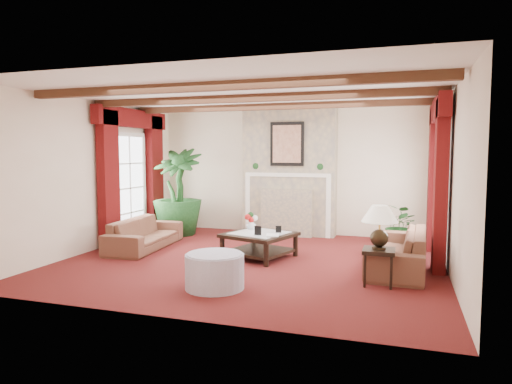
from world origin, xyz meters
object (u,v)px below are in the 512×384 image
(side_table, at_px, (379,267))
(coffee_table, at_px, (259,245))
(potted_palm, at_px, (178,211))
(sofa_right, at_px, (398,243))
(ottoman, at_px, (215,271))
(sofa_left, at_px, (145,229))

(side_table, bearing_deg, coffee_table, 152.52)
(side_table, bearing_deg, potted_palm, 149.30)
(sofa_right, distance_m, ottoman, 2.89)
(sofa_right, height_order, coffee_table, sofa_right)
(potted_palm, bearing_deg, ottoman, -55.84)
(sofa_left, relative_size, side_table, 3.90)
(sofa_right, xyz_separation_m, coffee_table, (-2.23, 0.06, -0.19))
(side_table, bearing_deg, sofa_right, 76.69)
(coffee_table, xyz_separation_m, side_table, (2.00, -1.04, 0.04))
(sofa_right, height_order, potted_palm, potted_palm)
(sofa_left, height_order, potted_palm, potted_palm)
(coffee_table, bearing_deg, sofa_left, -163.65)
(potted_palm, relative_size, side_table, 3.87)
(sofa_left, height_order, side_table, sofa_left)
(coffee_table, relative_size, side_table, 2.07)
(potted_palm, height_order, coffee_table, potted_palm)
(sofa_right, bearing_deg, ottoman, -49.21)
(sofa_left, bearing_deg, side_table, -108.98)
(sofa_left, distance_m, sofa_right, 4.49)
(sofa_left, relative_size, sofa_right, 0.92)
(sofa_right, bearing_deg, sofa_left, -89.13)
(ottoman, bearing_deg, coffee_table, 89.04)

